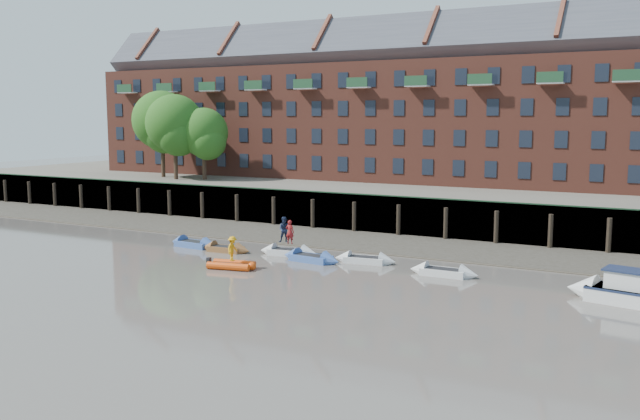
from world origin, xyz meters
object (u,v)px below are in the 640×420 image
Objects in this scene: rowboat_2 at (226,249)px; rowboat_4 at (311,258)px; person_rower_b at (285,230)px; rowboat_5 at (365,260)px; rowboat_1 at (194,244)px; rowboat_6 at (443,272)px; rib_tender at (233,265)px; motor_launch at (614,291)px; person_rower_a at (290,232)px; person_rib_crew at (233,249)px; rowboat_3 at (289,252)px.

rowboat_4 reaches higher than rowboat_2.
rowboat_2 is 4.71m from person_rower_b.
rowboat_5 is 6.43m from person_rower_b.
rowboat_1 is 0.99× the size of rowboat_4.
rowboat_2 is 16.31m from rowboat_6.
person_rower_b is (4.28, 1.21, 1.57)m from rowboat_2.
rib_tender is at bearing -122.44° from rowboat_4.
person_rower_a reaches higher than motor_launch.
person_rower_a is (-21.27, 2.53, 1.10)m from motor_launch.
person_rower_b is at bearing -28.78° from person_rower_a.
person_rib_crew is at bearing 18.35° from motor_launch.
rowboat_4 is at bearing -45.49° from person_rib_crew.
rowboat_5 reaches higher than rib_tender.
motor_launch reaches higher than rowboat_4.
rowboat_3 is 11.66m from rowboat_6.
person_rower_a is (4.85, 0.95, 1.50)m from rowboat_2.
person_rower_b reaches higher than rowboat_3.
motor_launch reaches higher than rowboat_1.
person_rib_crew is at bearing -107.60° from rowboat_3.
rowboat_6 is 0.73× the size of motor_launch.
rowboat_1 is 0.77× the size of motor_launch.
rowboat_4 is at bearing -3.74° from rowboat_2.
rib_tender is (6.86, -4.72, 0.01)m from rowboat_1.
rowboat_3 is 2.64m from rowboat_4.
person_rib_crew reaches higher than rowboat_2.
rowboat_4 is at bearing 2.37° from rowboat_1.
person_rower_a reaches higher than rowboat_3.
rowboat_1 is 19.51m from rowboat_6.
rowboat_6 is at bearing 4.02° from rowboat_1.
motor_launch is 3.52× the size of person_rower_a.
rowboat_6 reaches higher than rowboat_5.
rowboat_6 is (5.80, -1.15, 0.01)m from rowboat_5.
rowboat_5 is at bearing 1.29° from motor_launch.
person_rower_a is 1.05× the size of person_rib_crew.
rowboat_3 is (4.69, 1.02, 0.02)m from rowboat_2.
rowboat_4 is 2.86× the size of person_rib_crew.
person_rower_b is at bearing 173.94° from rowboat_6.
rowboat_4 reaches higher than rowboat_5.
person_rib_crew reaches higher than rib_tender.
rowboat_3 is at bearing 174.68° from rowboat_6.
person_rower_a is at bearing 174.98° from rowboat_6.
rowboat_1 reaches higher than rib_tender.
motor_launch is (29.32, -1.97, 0.37)m from rowboat_1.
person_rower_a is (-2.24, 1.05, 1.47)m from rowboat_4.
person_rower_a is at bearing -19.34° from person_rib_crew.
rowboat_6 is at bearing 8.66° from rib_tender.
person_rib_crew is (-0.02, -0.02, 1.08)m from rib_tender.
motor_launch reaches higher than rowboat_6.
rowboat_1 is at bearing -176.24° from rowboat_4.
motor_launch is at bearing 1.22° from rowboat_1.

